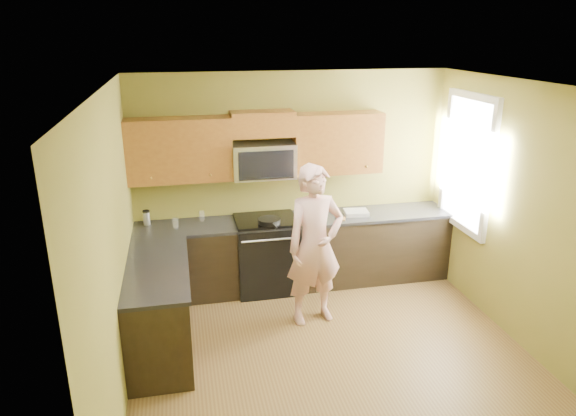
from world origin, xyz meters
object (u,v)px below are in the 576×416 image
object	(u,v)px
stove	(266,254)
woman	(315,245)
butter_tub	(321,221)
frying_pan	(269,223)
travel_mug	(147,225)
microwave	(264,177)

from	to	relation	value
stove	woman	distance (m)	1.05
butter_tub	frying_pan	bearing A→B (deg)	-178.18
stove	woman	xyz separation A→B (m)	(0.40, -0.86, 0.44)
stove	travel_mug	size ratio (longest dim) A/B	5.29
stove	woman	world-z (taller)	woman
stove	travel_mug	world-z (taller)	travel_mug
woman	butter_tub	size ratio (longest dim) A/B	15.22
travel_mug	frying_pan	bearing A→B (deg)	-13.33
microwave	travel_mug	size ratio (longest dim) A/B	4.23
frying_pan	travel_mug	size ratio (longest dim) A/B	2.64
travel_mug	stove	bearing A→B (deg)	-7.00
stove	frying_pan	distance (m)	0.50
frying_pan	travel_mug	bearing A→B (deg)	159.45
microwave	travel_mug	distance (m)	1.53
frying_pan	butter_tub	bearing A→B (deg)	-5.41
woman	travel_mug	size ratio (longest dim) A/B	10.17
stove	woman	size ratio (longest dim) A/B	0.52
microwave	frying_pan	size ratio (longest dim) A/B	1.61
travel_mug	butter_tub	bearing A→B (deg)	-8.70
butter_tub	microwave	bearing A→B (deg)	157.98
woman	butter_tub	bearing A→B (deg)	58.81
stove	microwave	xyz separation A→B (m)	(0.00, 0.12, 0.97)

